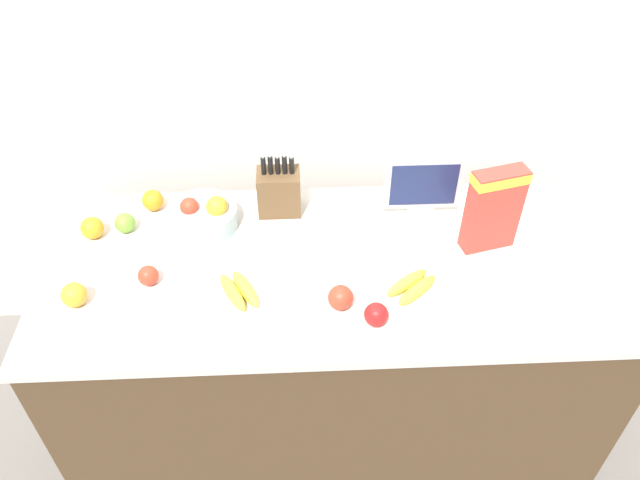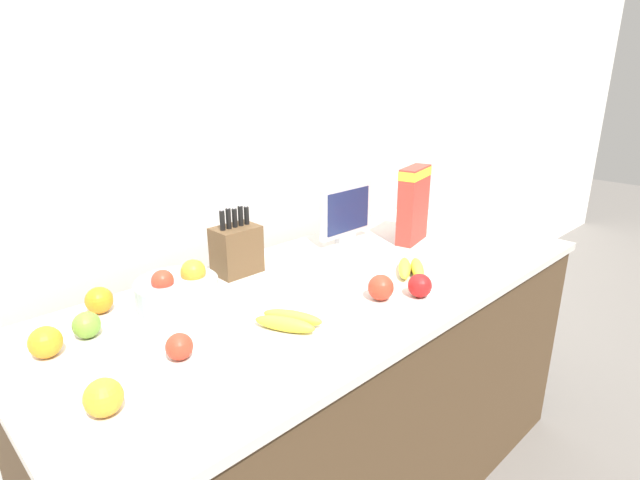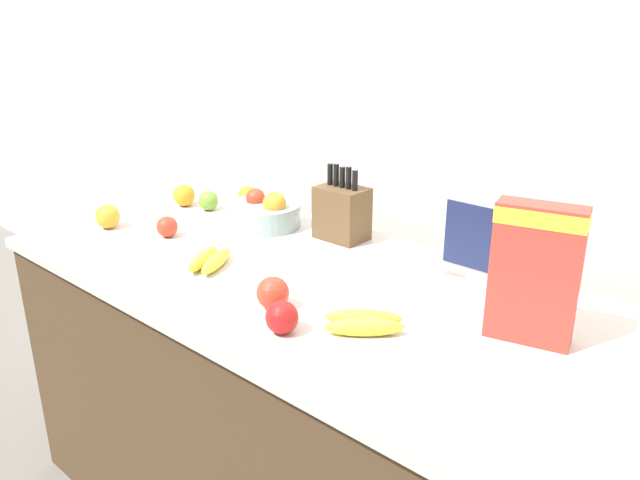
{
  "view_description": "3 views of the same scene",
  "coord_description": "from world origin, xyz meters",
  "px_view_note": "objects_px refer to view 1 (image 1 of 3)",
  "views": [
    {
      "loc": [
        -0.13,
        -1.52,
        2.38
      ],
      "look_at": [
        -0.05,
        0.05,
        0.95
      ],
      "focal_mm": 35.0,
      "sensor_mm": 36.0,
      "label": 1
    },
    {
      "loc": [
        -1.13,
        -1.08,
        1.57
      ],
      "look_at": [
        -0.01,
        0.06,
        1.02
      ],
      "focal_mm": 28.0,
      "sensor_mm": 36.0,
      "label": 2
    },
    {
      "loc": [
        1.01,
        -1.15,
        1.58
      ],
      "look_at": [
        -0.04,
        0.03,
        0.99
      ],
      "focal_mm": 35.0,
      "sensor_mm": 36.0,
      "label": 3
    }
  ],
  "objects_px": {
    "orange_front_center": "(74,295)",
    "apple_rightmost": "(148,276)",
    "small_monitor": "(423,185)",
    "knife_block": "(279,191)",
    "apple_middle": "(376,315)",
    "banana_bunch_left": "(412,286)",
    "apple_near_bananas": "(125,223)",
    "banana_bunch_right": "(239,290)",
    "orange_by_cereal": "(92,228)",
    "apple_leftmost": "(341,298)",
    "fruit_bowl": "(203,216)",
    "orange_front_left": "(153,200)",
    "cereal_box": "(494,207)"
  },
  "relations": [
    {
      "from": "orange_front_center",
      "to": "apple_rightmost",
      "type": "bearing_deg",
      "value": 20.37
    },
    {
      "from": "small_monitor",
      "to": "apple_rightmost",
      "type": "xyz_separation_m",
      "value": [
        -0.95,
        -0.32,
        -0.1
      ]
    },
    {
      "from": "knife_block",
      "to": "apple_middle",
      "type": "xyz_separation_m",
      "value": [
        0.3,
        -0.57,
        -0.05
      ]
    },
    {
      "from": "banana_bunch_left",
      "to": "apple_rightmost",
      "type": "distance_m",
      "value": 0.86
    },
    {
      "from": "apple_near_bananas",
      "to": "orange_front_center",
      "type": "bearing_deg",
      "value": -105.09
    },
    {
      "from": "banana_bunch_right",
      "to": "apple_rightmost",
      "type": "distance_m",
      "value": 0.31
    },
    {
      "from": "apple_near_bananas",
      "to": "orange_by_cereal",
      "type": "xyz_separation_m",
      "value": [
        -0.11,
        -0.03,
        0.0
      ]
    },
    {
      "from": "apple_middle",
      "to": "orange_front_center",
      "type": "xyz_separation_m",
      "value": [
        -0.95,
        0.12,
        0.0
      ]
    },
    {
      "from": "apple_near_bananas",
      "to": "orange_by_cereal",
      "type": "height_order",
      "value": "orange_by_cereal"
    },
    {
      "from": "banana_bunch_right",
      "to": "apple_leftmost",
      "type": "xyz_separation_m",
      "value": [
        0.33,
        -0.06,
        0.02
      ]
    },
    {
      "from": "apple_near_bananas",
      "to": "orange_by_cereal",
      "type": "bearing_deg",
      "value": -166.38
    },
    {
      "from": "knife_block",
      "to": "banana_bunch_left",
      "type": "distance_m",
      "value": 0.62
    },
    {
      "from": "fruit_bowl",
      "to": "apple_middle",
      "type": "height_order",
      "value": "fruit_bowl"
    },
    {
      "from": "apple_middle",
      "to": "fruit_bowl",
      "type": "bearing_deg",
      "value": 139.48
    },
    {
      "from": "small_monitor",
      "to": "orange_front_center",
      "type": "distance_m",
      "value": 1.24
    },
    {
      "from": "orange_front_center",
      "to": "orange_front_left",
      "type": "bearing_deg",
      "value": 69.53
    },
    {
      "from": "fruit_bowl",
      "to": "apple_middle",
      "type": "relative_size",
      "value": 3.28
    },
    {
      "from": "banana_bunch_right",
      "to": "orange_front_center",
      "type": "distance_m",
      "value": 0.52
    },
    {
      "from": "apple_middle",
      "to": "orange_front_left",
      "type": "bearing_deg",
      "value": 142.24
    },
    {
      "from": "knife_block",
      "to": "apple_rightmost",
      "type": "xyz_separation_m",
      "value": [
        -0.43,
        -0.36,
        -0.05
      ]
    },
    {
      "from": "banana_bunch_left",
      "to": "banana_bunch_right",
      "type": "xyz_separation_m",
      "value": [
        -0.56,
        0.01,
        -0.0
      ]
    },
    {
      "from": "banana_bunch_right",
      "to": "apple_near_bananas",
      "type": "relative_size",
      "value": 2.62
    },
    {
      "from": "knife_block",
      "to": "apple_near_bananas",
      "type": "height_order",
      "value": "knife_block"
    },
    {
      "from": "apple_rightmost",
      "to": "orange_by_cereal",
      "type": "distance_m",
      "value": 0.34
    },
    {
      "from": "knife_block",
      "to": "orange_front_center",
      "type": "xyz_separation_m",
      "value": [
        -0.65,
        -0.44,
        -0.05
      ]
    },
    {
      "from": "fruit_bowl",
      "to": "apple_middle",
      "type": "xyz_separation_m",
      "value": [
        0.57,
        -0.49,
        -0.01
      ]
    },
    {
      "from": "small_monitor",
      "to": "apple_middle",
      "type": "relative_size",
      "value": 3.71
    },
    {
      "from": "fruit_bowl",
      "to": "banana_bunch_left",
      "type": "xyz_separation_m",
      "value": [
        0.71,
        -0.36,
        -0.02
      ]
    },
    {
      "from": "apple_middle",
      "to": "orange_front_center",
      "type": "distance_m",
      "value": 0.95
    },
    {
      "from": "orange_by_cereal",
      "to": "apple_middle",
      "type": "bearing_deg",
      "value": -24.99
    },
    {
      "from": "apple_middle",
      "to": "orange_front_left",
      "type": "xyz_separation_m",
      "value": [
        -0.77,
        0.6,
        0.0
      ]
    },
    {
      "from": "cereal_box",
      "to": "apple_rightmost",
      "type": "height_order",
      "value": "cereal_box"
    },
    {
      "from": "apple_middle",
      "to": "apple_near_bananas",
      "type": "bearing_deg",
      "value": 150.88
    },
    {
      "from": "fruit_bowl",
      "to": "orange_front_left",
      "type": "distance_m",
      "value": 0.23
    },
    {
      "from": "apple_near_bananas",
      "to": "apple_leftmost",
      "type": "bearing_deg",
      "value": -28.19
    },
    {
      "from": "fruit_bowl",
      "to": "banana_bunch_right",
      "type": "distance_m",
      "value": 0.38
    },
    {
      "from": "banana_bunch_right",
      "to": "orange_by_cereal",
      "type": "xyz_separation_m",
      "value": [
        -0.53,
        0.31,
        0.02
      ]
    },
    {
      "from": "fruit_bowl",
      "to": "orange_by_cereal",
      "type": "height_order",
      "value": "fruit_bowl"
    },
    {
      "from": "knife_block",
      "to": "fruit_bowl",
      "type": "height_order",
      "value": "knife_block"
    },
    {
      "from": "apple_rightmost",
      "to": "orange_by_cereal",
      "type": "height_order",
      "value": "orange_by_cereal"
    },
    {
      "from": "apple_middle",
      "to": "apple_rightmost",
      "type": "xyz_separation_m",
      "value": [
        -0.73,
        0.21,
        -0.0
      ]
    },
    {
      "from": "cereal_box",
      "to": "apple_middle",
      "type": "relative_size",
      "value": 4.11
    },
    {
      "from": "small_monitor",
      "to": "apple_rightmost",
      "type": "distance_m",
      "value": 1.01
    },
    {
      "from": "knife_block",
      "to": "banana_bunch_left",
      "type": "xyz_separation_m",
      "value": [
        0.43,
        -0.44,
        -0.07
      ]
    },
    {
      "from": "apple_rightmost",
      "to": "apple_middle",
      "type": "bearing_deg",
      "value": -15.8
    },
    {
      "from": "fruit_bowl",
      "to": "apple_middle",
      "type": "bearing_deg",
      "value": -40.52
    },
    {
      "from": "apple_near_bananas",
      "to": "small_monitor",
      "type": "bearing_deg",
      "value": 2.92
    },
    {
      "from": "knife_block",
      "to": "banana_bunch_right",
      "type": "bearing_deg",
      "value": -106.99
    },
    {
      "from": "small_monitor",
      "to": "fruit_bowl",
      "type": "distance_m",
      "value": 0.8
    },
    {
      "from": "apple_middle",
      "to": "apple_rightmost",
      "type": "height_order",
      "value": "apple_middle"
    }
  ]
}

